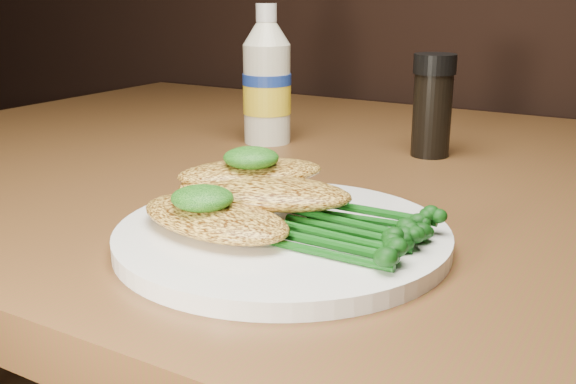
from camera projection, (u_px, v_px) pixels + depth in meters
The scene contains 9 objects.
plate at pixel (282, 236), 0.49m from camera, with size 0.24×0.24×0.01m, color white.
chicken_front at pixel (214, 218), 0.48m from camera, with size 0.13×0.07×0.02m, color #F3BF4D.
chicken_mid at pixel (263, 192), 0.51m from camera, with size 0.14×0.07×0.02m, color #F3BF4D.
chicken_back at pixel (251, 172), 0.54m from camera, with size 0.12×0.06×0.02m, color #F3BF4D.
pesto_front at pixel (202, 198), 0.47m from camera, with size 0.04×0.04×0.02m, color #073208.
pesto_back at pixel (251, 158), 0.52m from camera, with size 0.04×0.04×0.02m, color #073208.
broccolini_bundle at pixel (348, 226), 0.47m from camera, with size 0.12×0.09×0.02m, color #104911, non-canonical shape.
mayo_bottle at pixel (267, 75), 0.79m from camera, with size 0.06×0.06×0.16m, color beige, non-canonical shape.
pepper_grinder at pixel (432, 106), 0.73m from camera, with size 0.05×0.05×0.11m, color black, non-canonical shape.
Camera 1 is at (0.30, 0.43, 0.93)m, focal length 42.10 mm.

